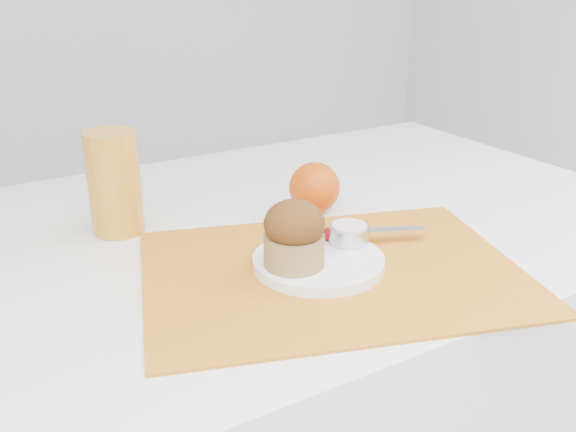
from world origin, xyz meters
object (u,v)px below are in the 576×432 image
plate (318,262)px  orange (314,188)px  juice_glass (114,183)px  muffin (294,234)px  table (291,406)px

plate → orange: 0.21m
orange → juice_glass: size_ratio=0.53×
juice_glass → muffin: size_ratio=1.77×
table → orange: orange is taller
table → juice_glass: juice_glass is taller
plate → orange: bearing=58.6°
plate → juice_glass: juice_glass is taller
plate → muffin: size_ratio=1.99×
muffin → table: bearing=59.8°
muffin → plate: bearing=3.4°
plate → juice_glass: 0.33m
table → orange: 0.42m
table → muffin: bearing=-120.2°
plate → orange: (0.11, 0.18, 0.03)m
orange → muffin: 0.24m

